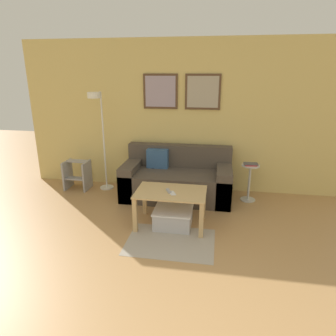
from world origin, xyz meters
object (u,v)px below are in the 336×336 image
couch (177,180)px  coffee_table (171,198)px  side_table (249,180)px  step_stool (77,174)px  book_stack (251,164)px  storage_bin (173,217)px  remote_control (169,191)px  cell_phone (172,193)px  floor_lamp (99,124)px

couch → coffee_table: size_ratio=1.89×
side_table → step_stool: (-2.99, 0.01, -0.09)m
couch → book_stack: (1.18, 0.04, 0.32)m
side_table → book_stack: bearing=-146.9°
coffee_table → storage_bin: coffee_table is taller
side_table → step_stool: side_table is taller
coffee_table → remote_control: remote_control is taller
cell_phone → step_stool: bearing=126.1°
side_table → book_stack: book_stack is taller
side_table → remote_control: size_ratio=4.04×
side_table → cell_phone: (-1.10, -1.09, 0.14)m
step_stool → storage_bin: bearing=-29.4°
storage_bin → remote_control: 0.39m
side_table → step_stool: bearing=179.7°
couch → coffee_table: (0.06, -0.99, 0.10)m
couch → remote_control: 1.02m
couch → coffee_table: couch is taller
coffee_table → remote_control: size_ratio=6.28×
coffee_table → cell_phone: bearing=-65.0°
couch → floor_lamp: 1.59m
book_stack → coffee_table: bearing=-137.5°
storage_bin → couch: bearing=95.3°
side_table → remote_control: bearing=-138.0°
couch → side_table: (1.18, 0.04, 0.06)m
couch → cell_phone: couch is taller
book_stack → floor_lamp: bearing=-179.1°
storage_bin → side_table: size_ratio=0.85×
cell_phone → storage_bin: bearing=54.9°
remote_control → cell_phone: bearing=-65.8°
book_stack → cell_phone: bearing=-135.0°
floor_lamp → book_stack: bearing=0.9°
coffee_table → side_table: 1.53m
storage_bin → step_stool: bearing=150.6°
storage_bin → cell_phone: bearing=-101.5°
coffee_table → storage_bin: (0.04, -0.03, -0.28)m
cell_phone → floor_lamp: bearing=119.4°
book_stack → remote_control: 1.55m
remote_control → storage_bin: bearing=-38.5°
step_stool → couch: bearing=-1.7°
storage_bin → cell_phone: cell_phone is taller
cell_phone → coffee_table: bearing=91.3°
storage_bin → step_stool: (-1.90, 1.07, 0.15)m
coffee_table → remote_control: (-0.03, -0.01, 0.11)m
side_table → cell_phone: bearing=-135.0°
side_table → cell_phone: side_table is taller
coffee_table → cell_phone: (0.03, -0.06, 0.10)m
coffee_table → storage_bin: size_ratio=1.82×
storage_bin → book_stack: bearing=44.2°
coffee_table → step_stool: size_ratio=1.85×
couch → floor_lamp: bearing=-179.9°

